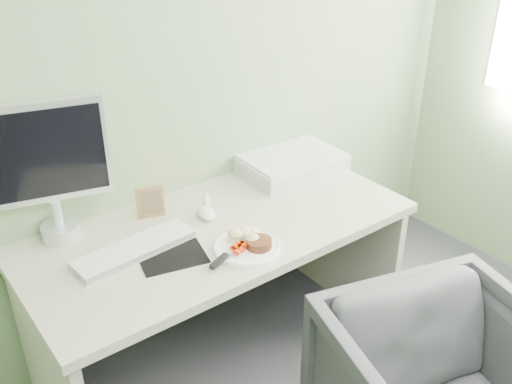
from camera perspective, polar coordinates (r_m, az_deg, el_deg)
wall_back at (r=2.40m, az=-9.30°, el=13.24°), size 3.50×0.00×3.50m
desk at (r=2.45m, az=-3.59°, el=-7.02°), size 1.60×0.75×0.73m
plate at (r=2.19m, az=-0.92°, el=-5.56°), size 0.26×0.26×0.01m
steak at (r=2.17m, az=0.29°, el=-5.16°), size 0.12×0.12×0.03m
potato_pile at (r=2.22m, az=-1.08°, el=-3.94°), size 0.12×0.10×0.06m
carrot_heap at (r=2.14m, az=-1.70°, el=-5.55°), size 0.07×0.07×0.04m
steak_knife at (r=2.11m, az=-3.11°, el=-6.41°), size 0.24×0.11×0.02m
mousepad at (r=2.18m, az=-8.48°, el=-6.19°), size 0.29×0.27×0.00m
keyboard at (r=2.22m, az=-12.02°, el=-5.54°), size 0.49×0.18×0.02m
computer_mouse at (r=2.40m, az=-4.98°, el=-2.11°), size 0.09×0.13×0.04m
photo_frame at (r=2.40m, az=-10.53°, el=-0.98°), size 0.11×0.05×0.14m
eyedrop_bottle at (r=2.46m, az=-5.00°, el=-0.87°), size 0.03×0.03×0.07m
scanner at (r=2.78m, az=3.57°, el=2.86°), size 0.50×0.34×0.08m
monitor at (r=2.26m, az=-20.24°, el=2.58°), size 0.46×0.18×0.56m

